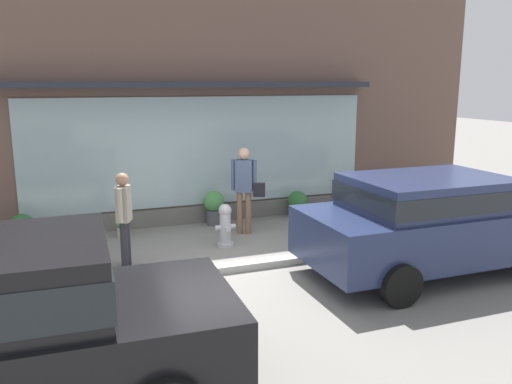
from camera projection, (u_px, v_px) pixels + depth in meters
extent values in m
plane|color=gray|center=(238.00, 266.00, 8.76)|extent=(60.00, 60.00, 0.00)
cube|color=#B2B2AD|center=(242.00, 266.00, 8.57)|extent=(14.00, 0.24, 0.12)
cube|color=brown|center=(189.00, 97.00, 11.14)|extent=(14.00, 0.36, 5.43)
cube|color=#9EB7BC|center=(204.00, 151.00, 11.28)|extent=(7.49, 0.03, 2.32)
cube|color=#232833|center=(193.00, 85.00, 10.76)|extent=(8.09, 0.56, 0.12)
cube|color=#605E59|center=(195.00, 214.00, 11.46)|extent=(7.89, 0.20, 0.36)
cylinder|color=#B2B2B7|center=(225.00, 244.00, 9.83)|extent=(0.31, 0.31, 0.06)
cylinder|color=#B2B2B7|center=(225.00, 228.00, 9.76)|extent=(0.21, 0.21, 0.56)
sphere|color=#B2B2B7|center=(225.00, 210.00, 9.69)|extent=(0.24, 0.24, 0.24)
cylinder|color=#B2B2B7|center=(218.00, 228.00, 9.71)|extent=(0.10, 0.09, 0.09)
cylinder|color=#B2B2B7|center=(232.00, 226.00, 9.81)|extent=(0.10, 0.09, 0.09)
cylinder|color=#B2B2B7|center=(228.00, 229.00, 9.63)|extent=(0.09, 0.10, 0.09)
cylinder|color=brown|center=(248.00, 213.00, 10.55)|extent=(0.12, 0.12, 0.86)
cylinder|color=brown|center=(240.00, 213.00, 10.56)|extent=(0.12, 0.12, 0.86)
cube|color=#475675|center=(244.00, 176.00, 10.40)|extent=(0.39, 0.32, 0.65)
sphere|color=tan|center=(244.00, 154.00, 10.31)|extent=(0.23, 0.23, 0.23)
cylinder|color=#475675|center=(255.00, 175.00, 10.38)|extent=(0.08, 0.08, 0.62)
cylinder|color=#475675|center=(233.00, 175.00, 10.42)|extent=(0.08, 0.08, 0.62)
cube|color=black|center=(259.00, 190.00, 10.41)|extent=(0.26, 0.19, 0.28)
cylinder|color=#232328|center=(127.00, 243.00, 8.72)|extent=(0.12, 0.12, 0.78)
cylinder|color=#232328|center=(124.00, 245.00, 8.58)|extent=(0.12, 0.12, 0.78)
cube|color=#9E9384|center=(123.00, 204.00, 8.51)|extent=(0.29, 0.33, 0.59)
sphere|color=#A37556|center=(122.00, 179.00, 8.43)|extent=(0.21, 0.21, 0.21)
cylinder|color=#9E9384|center=(127.00, 200.00, 8.69)|extent=(0.08, 0.08, 0.56)
cylinder|color=#9E9384|center=(120.00, 206.00, 8.32)|extent=(0.08, 0.08, 0.56)
cube|color=black|center=(1.00, 350.00, 4.66)|extent=(4.30, 1.94, 0.69)
cylinder|color=black|center=(141.00, 321.00, 5.99)|extent=(0.68, 0.20, 0.68)
cube|color=navy|center=(437.00, 230.00, 8.39)|extent=(4.38, 1.89, 0.77)
cube|color=navy|center=(428.00, 194.00, 8.19)|extent=(2.41, 1.74, 0.54)
cube|color=#1E2328|center=(428.00, 194.00, 8.19)|extent=(2.45, 1.76, 0.30)
cylinder|color=black|center=(460.00, 230.00, 9.82)|extent=(0.61, 0.18, 0.61)
cylinder|color=black|center=(332.00, 245.00, 8.88)|extent=(0.61, 0.18, 0.61)
cylinder|color=black|center=(401.00, 285.00, 7.12)|extent=(0.61, 0.18, 0.61)
cylinder|color=#4C4C51|center=(214.00, 217.00, 11.27)|extent=(0.32, 0.32, 0.32)
sphere|color=#4C934C|center=(214.00, 201.00, 11.19)|extent=(0.45, 0.45, 0.45)
cylinder|color=#33473D|center=(23.00, 240.00, 9.82)|extent=(0.47, 0.47, 0.20)
sphere|color=#2D6B33|center=(22.00, 227.00, 9.77)|extent=(0.48, 0.48, 0.48)
sphere|color=orange|center=(12.00, 223.00, 9.67)|extent=(0.11, 0.11, 0.11)
sphere|color=#B266B7|center=(21.00, 224.00, 9.68)|extent=(0.10, 0.10, 0.10)
sphere|color=#B266B7|center=(15.00, 225.00, 9.71)|extent=(0.12, 0.12, 0.12)
cylinder|color=#33473D|center=(297.00, 212.00, 11.98)|extent=(0.41, 0.41, 0.21)
sphere|color=#2D6B33|center=(298.00, 201.00, 11.92)|extent=(0.45, 0.45, 0.45)
sphere|color=#DB4C7A|center=(297.00, 198.00, 11.84)|extent=(0.13, 0.13, 0.13)
cylinder|color=#B7B2A3|center=(124.00, 232.00, 10.39)|extent=(0.25, 0.25, 0.19)
sphere|color=#4C934C|center=(123.00, 224.00, 10.35)|extent=(0.25, 0.25, 0.25)
sphere|color=#E5C64C|center=(121.00, 221.00, 10.31)|extent=(0.06, 0.06, 0.06)
sphere|color=#DB4C7A|center=(121.00, 222.00, 10.37)|extent=(0.05, 0.05, 0.05)
sphere|color=#B266B7|center=(122.00, 223.00, 10.27)|extent=(0.06, 0.06, 0.06)
cylinder|color=#B7B2A3|center=(354.00, 208.00, 12.28)|extent=(0.35, 0.35, 0.25)
cone|color=#2D6B33|center=(355.00, 186.00, 12.17)|extent=(0.31, 0.31, 0.78)
cylinder|color=#4C4C51|center=(394.00, 203.00, 12.65)|extent=(0.44, 0.44, 0.31)
sphere|color=#23562D|center=(394.00, 190.00, 12.58)|extent=(0.48, 0.48, 0.48)
sphere|color=#B266B7|center=(395.00, 185.00, 12.46)|extent=(0.14, 0.14, 0.14)
sphere|color=#B266B7|center=(388.00, 186.00, 12.68)|extent=(0.13, 0.13, 0.13)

